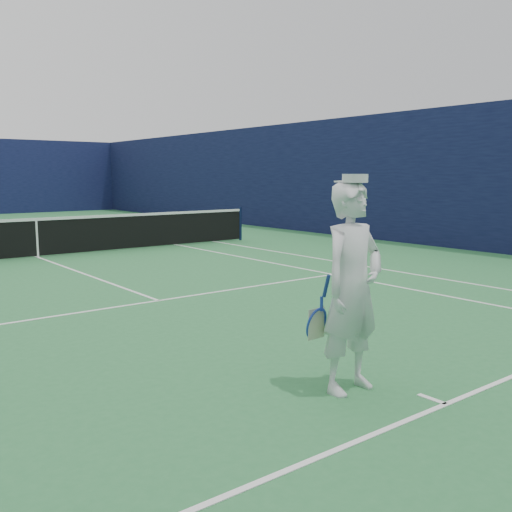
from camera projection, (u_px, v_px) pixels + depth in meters
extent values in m
plane|color=#2B723C|center=(38.00, 257.00, 14.50)|extent=(80.00, 80.00, 0.00)
cube|color=white|center=(446.00, 404.00, 5.21)|extent=(11.03, 0.06, 0.01)
cube|color=white|center=(217.00, 242.00, 17.83)|extent=(0.06, 23.83, 0.01)
cube|color=white|center=(179.00, 245.00, 17.00)|extent=(0.06, 23.77, 0.01)
cube|color=white|center=(159.00, 301.00, 9.49)|extent=(8.23, 0.06, 0.01)
cube|color=white|center=(38.00, 257.00, 14.50)|extent=(0.06, 12.80, 0.01)
cube|color=white|center=(432.00, 399.00, 5.32)|extent=(0.06, 0.30, 0.01)
cube|color=#0E1335|center=(322.00, 177.00, 20.29)|extent=(0.12, 36.12, 4.00)
cylinder|color=#141E4C|center=(240.00, 223.00, 18.31)|extent=(0.09, 0.09, 1.07)
cube|color=black|center=(37.00, 238.00, 14.43)|extent=(12.79, 0.02, 0.92)
cube|color=white|center=(36.00, 219.00, 14.36)|extent=(12.79, 0.04, 0.07)
cube|color=white|center=(37.00, 239.00, 14.43)|extent=(0.05, 0.03, 0.94)
imported|color=white|center=(352.00, 288.00, 5.43)|extent=(0.76, 0.52, 2.03)
cylinder|color=white|center=(355.00, 178.00, 5.28)|extent=(0.24, 0.24, 0.08)
cube|color=white|center=(344.00, 181.00, 5.39)|extent=(0.18, 0.11, 0.02)
cylinder|color=navy|center=(326.00, 286.00, 5.30)|extent=(0.04, 0.09, 0.22)
cube|color=#1E37A2|center=(322.00, 304.00, 5.38)|extent=(0.02, 0.02, 0.14)
torus|color=#1E37A2|center=(316.00, 324.00, 5.45)|extent=(0.30, 0.11, 0.29)
cube|color=beige|center=(316.00, 324.00, 5.45)|extent=(0.22, 0.01, 0.30)
sphere|color=#D6E91A|center=(362.00, 273.00, 5.66)|extent=(0.07, 0.07, 0.07)
sphere|color=#D6E91A|center=(363.00, 269.00, 5.70)|extent=(0.07, 0.07, 0.07)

